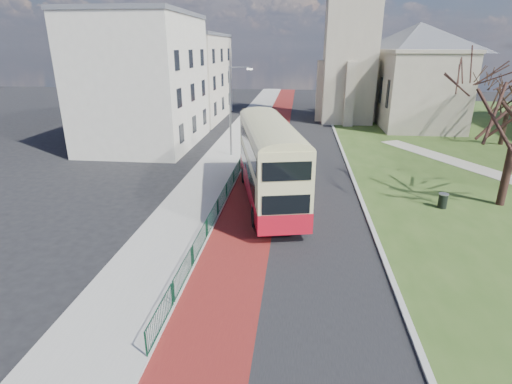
# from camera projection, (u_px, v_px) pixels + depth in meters

# --- Properties ---
(ground) EXTENTS (160.00, 160.00, 0.00)m
(ground) POSITION_uv_depth(u_px,v_px,m) (260.00, 249.00, 20.40)
(ground) COLOR black
(ground) RESTS_ON ground
(road_carriageway) EXTENTS (9.00, 120.00, 0.01)m
(road_carriageway) POSITION_uv_depth(u_px,v_px,m) (295.00, 152.00, 38.91)
(road_carriageway) COLOR black
(road_carriageway) RESTS_ON ground
(bus_lane) EXTENTS (3.40, 120.00, 0.01)m
(bus_lane) POSITION_uv_depth(u_px,v_px,m) (268.00, 152.00, 39.18)
(bus_lane) COLOR #591414
(bus_lane) RESTS_ON ground
(pavement_west) EXTENTS (4.00, 120.00, 0.12)m
(pavement_west) POSITION_uv_depth(u_px,v_px,m) (230.00, 150.00, 39.55)
(pavement_west) COLOR gray
(pavement_west) RESTS_ON ground
(kerb_west) EXTENTS (0.25, 120.00, 0.13)m
(kerb_west) POSITION_uv_depth(u_px,v_px,m) (250.00, 151.00, 39.35)
(kerb_west) COLOR #999993
(kerb_west) RESTS_ON ground
(kerb_east) EXTENTS (0.25, 80.00, 0.13)m
(kerb_east) POSITION_uv_depth(u_px,v_px,m) (341.00, 148.00, 40.29)
(kerb_east) COLOR #999993
(kerb_east) RESTS_ON ground
(pedestrian_railing) EXTENTS (0.07, 24.00, 1.12)m
(pedestrian_railing) POSITION_uv_depth(u_px,v_px,m) (218.00, 207.00, 24.24)
(pedestrian_railing) COLOR #0D3A25
(pedestrian_railing) RESTS_ON ground
(gothic_church) EXTENTS (16.38, 18.00, 40.00)m
(gothic_church) POSITION_uv_depth(u_px,v_px,m) (389.00, 18.00, 50.08)
(gothic_church) COLOR gray
(gothic_church) RESTS_ON ground
(street_block_near) EXTENTS (10.30, 14.30, 13.00)m
(street_block_near) POSITION_uv_depth(u_px,v_px,m) (143.00, 80.00, 40.11)
(street_block_near) COLOR beige
(street_block_near) RESTS_ON ground
(street_block_far) EXTENTS (10.30, 16.30, 11.50)m
(street_block_far) POSITION_uv_depth(u_px,v_px,m) (187.00, 77.00, 55.30)
(street_block_far) COLOR #BEB4A1
(street_block_far) RESTS_ON ground
(streetlamp) EXTENTS (2.13, 0.18, 8.00)m
(streetlamp) POSITION_uv_depth(u_px,v_px,m) (232.00, 107.00, 36.06)
(streetlamp) COLOR gray
(streetlamp) RESTS_ON pavement_west
(bus) EXTENTS (5.45, 12.75, 5.20)m
(bus) POSITION_uv_depth(u_px,v_px,m) (269.00, 159.00, 25.57)
(bus) COLOR #A40F1E
(bus) RESTS_ON ground
(winter_tree_far) EXTENTS (6.35, 6.35, 8.30)m
(winter_tree_far) POSITION_uv_depth(u_px,v_px,m) (512.00, 88.00, 39.91)
(winter_tree_far) COLOR black
(winter_tree_far) RESTS_ON grass_green
(litter_bin) EXTENTS (0.67, 0.67, 0.96)m
(litter_bin) POSITION_uv_depth(u_px,v_px,m) (443.00, 201.00, 25.35)
(litter_bin) COLOR black
(litter_bin) RESTS_ON grass_green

